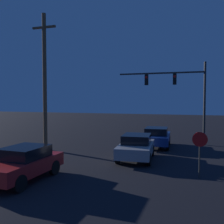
# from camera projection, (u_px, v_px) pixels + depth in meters

# --- Properties ---
(car_near) EXTENTS (2.05, 3.94, 1.47)m
(car_near) POSITION_uv_depth(u_px,v_px,m) (23.00, 163.00, 11.06)
(car_near) COLOR #B21E1E
(car_near) RESTS_ON ground_plane
(car_mid) EXTENTS (2.17, 4.00, 1.47)m
(car_mid) POSITION_uv_depth(u_px,v_px,m) (136.00, 147.00, 14.89)
(car_mid) COLOR #99999E
(car_mid) RESTS_ON ground_plane
(car_far) EXTENTS (2.08, 3.96, 1.47)m
(car_far) POSITION_uv_depth(u_px,v_px,m) (157.00, 137.00, 18.87)
(car_far) COLOR navy
(car_far) RESTS_ON ground_plane
(traffic_signal_mast) EXTENTS (6.97, 0.30, 6.53)m
(traffic_signal_mast) POSITION_uv_depth(u_px,v_px,m) (180.00, 89.00, 20.02)
(traffic_signal_mast) COLOR #2D2D2D
(traffic_signal_mast) RESTS_ON ground_plane
(stop_sign) EXTENTS (0.67, 0.07, 2.11)m
(stop_sign) POSITION_uv_depth(u_px,v_px,m) (200.00, 146.00, 11.32)
(stop_sign) COLOR #2D2D2D
(stop_sign) RESTS_ON ground_plane
(utility_pole) EXTENTS (1.79, 0.28, 9.56)m
(utility_pole) POSITION_uv_depth(u_px,v_px,m) (45.00, 80.00, 17.52)
(utility_pole) COLOR brown
(utility_pole) RESTS_ON ground_plane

